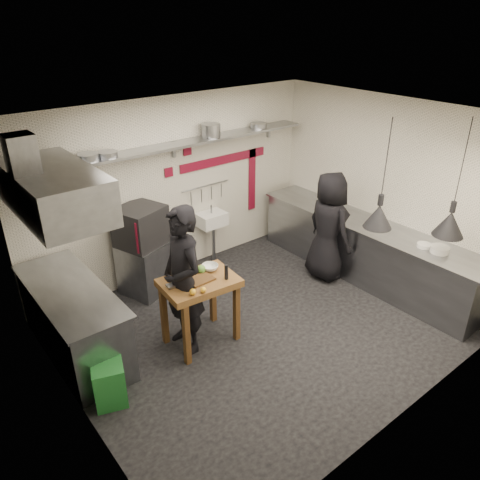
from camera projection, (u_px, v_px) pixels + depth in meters
floor at (262, 326)px, 6.40m from camera, size 5.00×5.00×0.00m
ceiling at (268, 120)px, 5.15m from camera, size 5.00×5.00×0.00m
wall_back at (175, 188)px, 7.24m from camera, size 5.00×0.04×2.80m
wall_front at (415, 311)px, 4.31m from camera, size 5.00×0.04×2.80m
wall_left at (65, 306)px, 4.38m from camera, size 0.04×4.20×2.80m
wall_right at (386, 190)px, 7.18m from camera, size 0.04×4.20×2.80m
red_band_horiz at (224, 160)px, 7.64m from camera, size 1.70×0.02×0.14m
red_band_vert at (252, 180)px, 8.19m from camera, size 0.14×0.02×1.10m
red_tile_a at (187, 151)px, 7.12m from camera, size 0.14×0.02×0.14m
red_tile_b at (169, 172)px, 7.05m from camera, size 0.14×0.02×0.14m
back_shelf at (178, 145)px, 6.80m from camera, size 4.60×0.34×0.04m
shelf_bracket_left at (44, 175)px, 5.88m from camera, size 0.04×0.06×0.24m
shelf_bracket_mid at (173, 149)px, 6.95m from camera, size 0.04×0.06×0.24m
shelf_bracket_right at (268, 130)px, 8.01m from camera, size 0.04×0.06×0.24m
pan_far_left at (88, 157)px, 6.01m from camera, size 0.35×0.35×0.09m
pan_mid_left at (108, 154)px, 6.16m from camera, size 0.31×0.31×0.07m
stock_pot at (211, 130)px, 7.07m from camera, size 0.37×0.37×0.20m
pan_right at (259, 125)px, 7.63m from camera, size 0.30×0.30×0.08m
oven_stand at (147, 267)px, 7.06m from camera, size 0.85×0.81×0.80m
combi_oven at (140, 226)px, 6.72m from camera, size 0.78×0.75×0.58m
oven_door at (148, 233)px, 6.53m from camera, size 0.45×0.17×0.46m
oven_glass at (150, 233)px, 6.53m from camera, size 0.35×0.13×0.34m
hand_sink at (212, 219)px, 7.70m from camera, size 0.46×0.34×0.22m
sink_tap at (211, 209)px, 7.62m from camera, size 0.03×0.03×0.14m
sink_drain at (214, 244)px, 7.87m from camera, size 0.06×0.06×0.66m
utensil_rail at (206, 186)px, 7.56m from camera, size 0.90×0.02×0.02m
counter_right at (365, 251)px, 7.41m from camera, size 0.70×3.80×0.90m
counter_right_top at (368, 224)px, 7.20m from camera, size 0.76×3.90×0.03m
plate_stack at (440, 250)px, 6.32m from camera, size 0.32×0.32×0.09m
small_bowl_right at (424, 245)px, 6.47m from camera, size 0.23×0.23×0.05m
counter_left at (75, 322)px, 5.73m from camera, size 0.70×1.90×0.90m
counter_left_top at (68, 290)px, 5.52m from camera, size 0.76×2.00×0.03m
extractor_hood at (54, 191)px, 5.00m from camera, size 0.78×1.60×0.50m
hood_duct at (22, 159)px, 4.68m from camera, size 0.28×0.28×0.50m
green_bin at (109, 384)px, 5.07m from camera, size 0.42×0.42×0.50m
prep_table at (200, 311)px, 5.93m from camera, size 0.97×0.72×0.92m
cutting_board at (201, 280)px, 5.70m from camera, size 0.32×0.23×0.02m
pepper_mill at (226, 272)px, 5.70m from camera, size 0.06×0.06×0.20m
lemon_a at (193, 292)px, 5.41m from camera, size 0.09×0.09×0.08m
lemon_b at (203, 290)px, 5.45m from camera, size 0.08×0.08×0.07m
veg_ball at (201, 269)px, 5.85m from camera, size 0.14×0.14×0.11m
steel_tray at (173, 285)px, 5.58m from camera, size 0.17×0.12×0.03m
bowl at (210, 267)px, 5.93m from camera, size 0.24×0.24×0.07m
heat_lamp_near at (384, 175)px, 5.59m from camera, size 0.42×0.42×1.38m
heat_lamp_far at (459, 179)px, 5.64m from camera, size 0.51×0.51×1.50m
chef_left at (183, 281)px, 5.62m from camera, size 0.50×0.72×1.92m
chef_right at (328, 227)px, 7.22m from camera, size 0.66×0.92×1.74m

